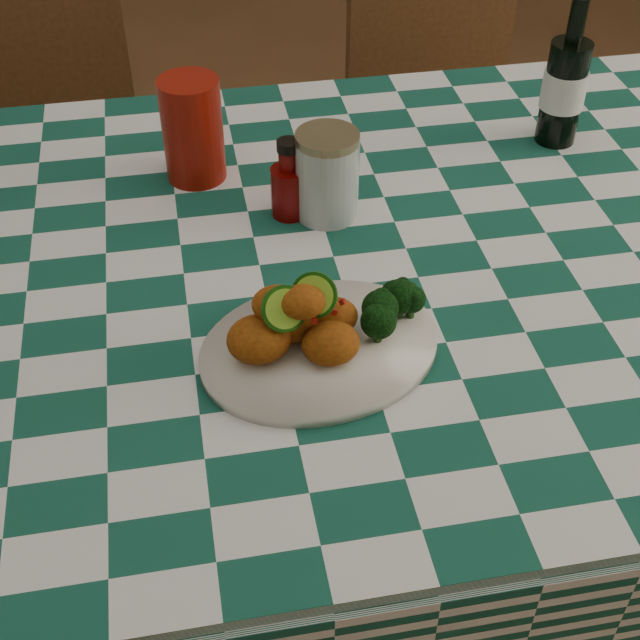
{
  "coord_description": "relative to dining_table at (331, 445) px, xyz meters",
  "views": [
    {
      "loc": [
        -0.2,
        -0.95,
        1.53
      ],
      "look_at": [
        -0.05,
        -0.19,
        0.84
      ],
      "focal_mm": 50.0,
      "sensor_mm": 36.0,
      "label": 1
    }
  ],
  "objects": [
    {
      "name": "wooden_chair_left",
      "position": [
        -0.47,
        0.75,
        0.06
      ],
      "size": [
        0.42,
        0.44,
        0.9
      ],
      "primitive_type": null,
      "rotation": [
        0.0,
        0.0,
        0.03
      ],
      "color": "#472814",
      "rests_on": "ground"
    },
    {
      "name": "dining_table",
      "position": [
        0.0,
        0.0,
        0.0
      ],
      "size": [
        1.66,
        1.06,
        0.79
      ],
      "primitive_type": null,
      "color": "#144F3F",
      "rests_on": "ground"
    },
    {
      "name": "beer_bottle",
      "position": [
        0.42,
        0.24,
        0.51
      ],
      "size": [
        0.07,
        0.07,
        0.24
      ],
      "primitive_type": null,
      "rotation": [
        0.0,
        0.0,
        0.04
      ],
      "color": "black",
      "rests_on": "dining_table"
    },
    {
      "name": "fried_chicken_pile",
      "position": [
        -0.07,
        -0.19,
        0.46
      ],
      "size": [
        0.14,
        0.1,
        0.09
      ],
      "primitive_type": null,
      "color": "#A34F0F",
      "rests_on": "plate"
    },
    {
      "name": "ground",
      "position": [
        0.0,
        0.0,
        -0.39
      ],
      "size": [
        5.0,
        5.0,
        0.0
      ],
      "primitive_type": "plane",
      "color": "brown",
      "rests_on": "ground"
    },
    {
      "name": "plate",
      "position": [
        -0.05,
        -0.19,
        0.4
      ],
      "size": [
        0.34,
        0.29,
        0.02
      ],
      "primitive_type": null,
      "rotation": [
        0.0,
        0.0,
        0.22
      ],
      "color": "silver",
      "rests_on": "dining_table"
    },
    {
      "name": "broccoli_side",
      "position": [
        0.04,
        -0.18,
        0.44
      ],
      "size": [
        0.07,
        0.07,
        0.05
      ],
      "primitive_type": null,
      "color": "black",
      "rests_on": "plate"
    },
    {
      "name": "wooden_chair_right",
      "position": [
        0.41,
        0.75,
        0.03
      ],
      "size": [
        0.4,
        0.42,
        0.85
      ],
      "primitive_type": null,
      "rotation": [
        0.0,
        0.0,
        0.03
      ],
      "color": "#472814",
      "rests_on": "ground"
    },
    {
      "name": "red_tumbler",
      "position": [
        -0.17,
        0.24,
        0.47
      ],
      "size": [
        0.11,
        0.11,
        0.16
      ],
      "primitive_type": "cylinder",
      "rotation": [
        0.0,
        0.0,
        0.18
      ],
      "color": "maroon",
      "rests_on": "dining_table"
    },
    {
      "name": "mason_jar",
      "position": [
        0.01,
        0.1,
        0.46
      ],
      "size": [
        0.09,
        0.09,
        0.13
      ],
      "primitive_type": null,
      "rotation": [
        0.0,
        0.0,
        0.01
      ],
      "color": "#B2BCBA",
      "rests_on": "dining_table"
    },
    {
      "name": "ketchup_bottle",
      "position": [
        -0.04,
        0.11,
        0.45
      ],
      "size": [
        0.06,
        0.06,
        0.12
      ],
      "primitive_type": null,
      "rotation": [
        0.0,
        0.0,
        0.13
      ],
      "color": "#620604",
      "rests_on": "dining_table"
    }
  ]
}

